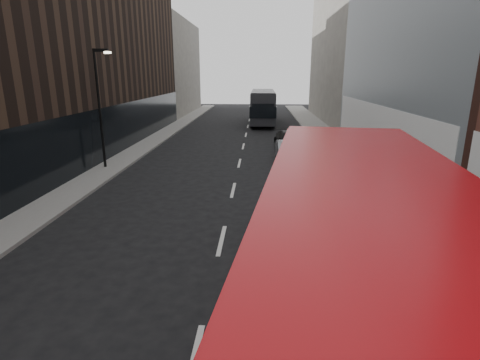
# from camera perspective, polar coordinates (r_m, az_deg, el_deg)

# --- Properties ---
(sidewalk_right) EXTENTS (3.00, 80.00, 0.15)m
(sidewalk_right) POSITION_cam_1_polar(r_m,az_deg,el_deg) (30.46, 14.71, 4.64)
(sidewalk_right) COLOR slate
(sidewalk_right) RESTS_ON ground
(sidewalk_left) EXTENTS (2.00, 80.00, 0.15)m
(sidewalk_left) POSITION_cam_1_polar(r_m,az_deg,el_deg) (31.23, -14.46, 4.93)
(sidewalk_left) COLOR slate
(sidewalk_left) RESTS_ON ground
(building_modern_block) EXTENTS (5.03, 22.00, 20.00)m
(building_modern_block) POSITION_cam_1_polar(r_m,az_deg,el_deg) (27.55, 26.87, 22.98)
(building_modern_block) COLOR gray
(building_modern_block) RESTS_ON ground
(building_victorian) EXTENTS (6.50, 24.00, 21.00)m
(building_victorian) POSITION_cam_1_polar(r_m,az_deg,el_deg) (49.46, 15.66, 19.89)
(building_victorian) COLOR slate
(building_victorian) RESTS_ON ground
(building_left_mid) EXTENTS (5.00, 24.00, 14.00)m
(building_left_mid) POSITION_cam_1_polar(r_m,az_deg,el_deg) (36.60, -18.34, 17.10)
(building_left_mid) COLOR black
(building_left_mid) RESTS_ON ground
(building_left_far) EXTENTS (5.00, 20.00, 13.00)m
(building_left_far) POSITION_cam_1_polar(r_m,az_deg,el_deg) (57.71, -10.27, 16.42)
(building_left_far) COLOR slate
(building_left_far) RESTS_ON ground
(street_lamp) EXTENTS (1.06, 0.22, 7.00)m
(street_lamp) POSITION_cam_1_polar(r_m,az_deg,el_deg) (24.27, -20.54, 11.20)
(street_lamp) COLOR black
(street_lamp) RESTS_ON sidewalk_left
(grey_bus) EXTENTS (2.83, 11.89, 3.83)m
(grey_bus) POSITION_cam_1_polar(r_m,az_deg,el_deg) (45.09, 3.49, 11.18)
(grey_bus) COLOR black
(grey_bus) RESTS_ON ground
(car_a) EXTENTS (2.30, 4.51, 1.47)m
(car_a) POSITION_cam_1_polar(r_m,az_deg,el_deg) (22.30, 9.14, 2.68)
(car_a) COLOR black
(car_a) RESTS_ON ground
(car_b) EXTENTS (1.60, 4.16, 1.35)m
(car_b) POSITION_cam_1_polar(r_m,az_deg,el_deg) (25.64, 7.27, 4.35)
(car_b) COLOR gray
(car_b) RESTS_ON ground
(car_c) EXTENTS (2.47, 4.84, 1.34)m
(car_c) POSITION_cam_1_polar(r_m,az_deg,el_deg) (30.08, 7.50, 6.04)
(car_c) COLOR black
(car_c) RESTS_ON ground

